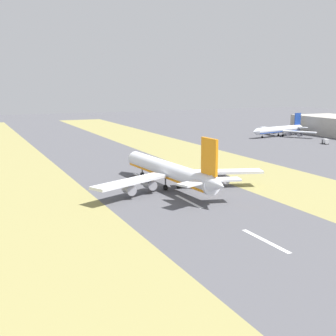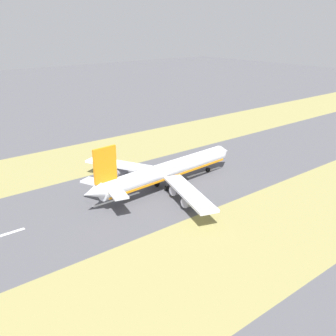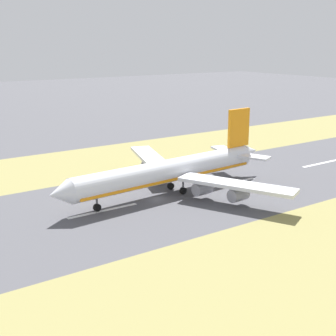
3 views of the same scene
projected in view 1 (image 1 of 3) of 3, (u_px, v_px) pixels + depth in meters
ground_plane at (157, 185)px, 167.36m from camera, size 800.00×800.00×0.00m
grass_median_west at (27, 198)px, 149.20m from camera, size 40.00×600.00×0.01m
grass_median_east at (261, 175)px, 185.53m from camera, size 40.00×600.00×0.01m
centreline_dash_near at (265, 241)px, 109.04m from camera, size 1.20×18.00×0.01m
centreline_dash_mid at (188, 201)px, 144.91m from camera, size 1.20×18.00×0.01m
centreline_dash_far at (142, 178)px, 180.78m from camera, size 1.20×18.00×0.01m
airplane_main_jet at (171, 172)px, 160.93m from camera, size 63.99×67.22×20.20m
airplane_parked_apron at (280, 130)px, 316.47m from camera, size 49.90×46.95×15.12m
service_truck at (325, 141)px, 277.86m from camera, size 4.37×6.39×3.10m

